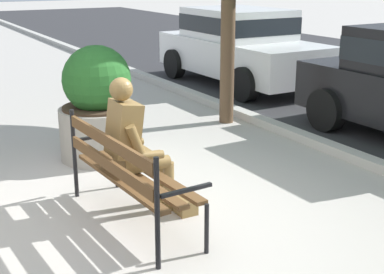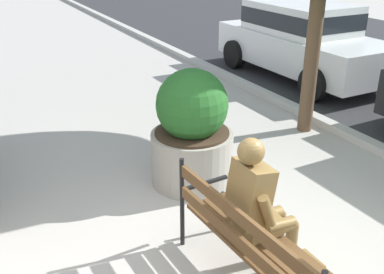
{
  "view_description": "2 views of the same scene",
  "coord_description": "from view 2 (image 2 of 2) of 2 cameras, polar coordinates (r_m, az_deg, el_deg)",
  "views": [
    {
      "loc": [
        4.39,
        -2.1,
        2.31
      ],
      "look_at": [
        -0.05,
        0.42,
        0.75
      ],
      "focal_mm": 51.31,
      "sensor_mm": 36.0,
      "label": 1
    },
    {
      "loc": [
        2.38,
        -2.1,
        2.79
      ],
      "look_at": [
        -2.0,
        0.17,
        0.6
      ],
      "focal_mm": 42.01,
      "sensor_mm": 36.0,
      "label": 2
    }
  ],
  "objects": [
    {
      "name": "bronze_statue_seated",
      "position": [
        3.91,
        9.05,
        -9.32
      ],
      "size": [
        0.63,
        0.76,
        1.37
      ],
      "color": "olive",
      "rests_on": "ground"
    },
    {
      "name": "park_bench",
      "position": [
        3.77,
        7.72,
        -12.95
      ],
      "size": [
        1.83,
        0.63,
        0.95
      ],
      "color": "brown",
      "rests_on": "ground"
    },
    {
      "name": "concrete_planter",
      "position": [
        5.37,
        0.0,
        0.6
      ],
      "size": [
        1.0,
        1.0,
        1.44
      ],
      "color": "gray",
      "rests_on": "ground"
    },
    {
      "name": "parked_car_white",
      "position": [
        10.07,
        13.77,
        12.11
      ],
      "size": [
        4.12,
        1.97,
        1.56
      ],
      "color": "silver",
      "rests_on": "ground"
    }
  ]
}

